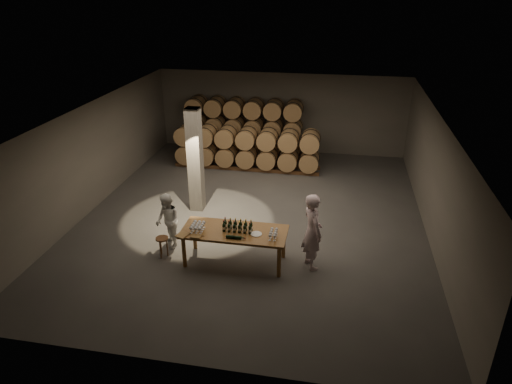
% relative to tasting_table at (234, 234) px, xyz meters
% --- Properties ---
extents(room, '(12.00, 12.00, 12.00)m').
position_rel_tasting_table_xyz_m(room, '(-1.80, 2.70, 0.80)').
color(room, '#4C4A47').
rests_on(room, ground).
extents(tasting_table, '(2.60, 1.10, 0.90)m').
position_rel_tasting_table_xyz_m(tasting_table, '(0.00, 0.00, 0.00)').
color(tasting_table, brown).
rests_on(tasting_table, ground).
extents(barrel_stack_back, '(4.70, 0.95, 2.31)m').
position_rel_tasting_table_xyz_m(barrel_stack_back, '(-1.35, 7.70, 0.40)').
color(barrel_stack_back, brown).
rests_on(barrel_stack_back, ground).
extents(barrel_stack_front, '(5.48, 0.95, 1.57)m').
position_rel_tasting_table_xyz_m(barrel_stack_front, '(-0.96, 6.30, 0.03)').
color(barrel_stack_front, brown).
rests_on(barrel_stack_front, ground).
extents(bottle_cluster, '(0.73, 0.23, 0.31)m').
position_rel_tasting_table_xyz_m(bottle_cluster, '(0.08, 0.00, 0.21)').
color(bottle_cluster, black).
rests_on(bottle_cluster, tasting_table).
extents(lying_bottles, '(0.47, 0.08, 0.08)m').
position_rel_tasting_table_xyz_m(lying_bottles, '(0.08, -0.37, 0.14)').
color(lying_bottles, black).
rests_on(lying_bottles, tasting_table).
extents(glass_cluster_left, '(0.31, 0.42, 0.19)m').
position_rel_tasting_table_xyz_m(glass_cluster_left, '(-0.89, -0.14, 0.24)').
color(glass_cluster_left, silver).
rests_on(glass_cluster_left, tasting_table).
extents(glass_cluster_right, '(0.19, 0.41, 0.17)m').
position_rel_tasting_table_xyz_m(glass_cluster_right, '(0.99, -0.12, 0.22)').
color(glass_cluster_right, silver).
rests_on(glass_cluster_right, tasting_table).
extents(plate, '(0.28, 0.28, 0.02)m').
position_rel_tasting_table_xyz_m(plate, '(0.56, -0.07, 0.11)').
color(plate, white).
rests_on(plate, tasting_table).
extents(notebook_near, '(0.25, 0.20, 0.03)m').
position_rel_tasting_table_xyz_m(notebook_near, '(-0.84, -0.45, 0.12)').
color(notebook_near, olive).
rests_on(notebook_near, tasting_table).
extents(notebook_corner, '(0.32, 0.37, 0.03)m').
position_rel_tasting_table_xyz_m(notebook_corner, '(-1.18, -0.44, 0.12)').
color(notebook_corner, olive).
rests_on(notebook_corner, tasting_table).
extents(pen, '(0.15, 0.04, 0.01)m').
position_rel_tasting_table_xyz_m(pen, '(-0.73, -0.41, 0.11)').
color(pen, black).
rests_on(pen, tasting_table).
extents(stool, '(0.33, 0.33, 0.54)m').
position_rel_tasting_table_xyz_m(stool, '(-1.88, -0.09, -0.35)').
color(stool, brown).
rests_on(stool, ground).
extents(person_man, '(0.76, 0.86, 1.97)m').
position_rel_tasting_table_xyz_m(person_man, '(1.90, 0.16, 0.19)').
color(person_man, silver).
rests_on(person_man, ground).
extents(person_woman, '(0.91, 0.93, 1.51)m').
position_rel_tasting_table_xyz_m(person_woman, '(-1.89, 0.41, -0.04)').
color(person_woman, white).
rests_on(person_woman, ground).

